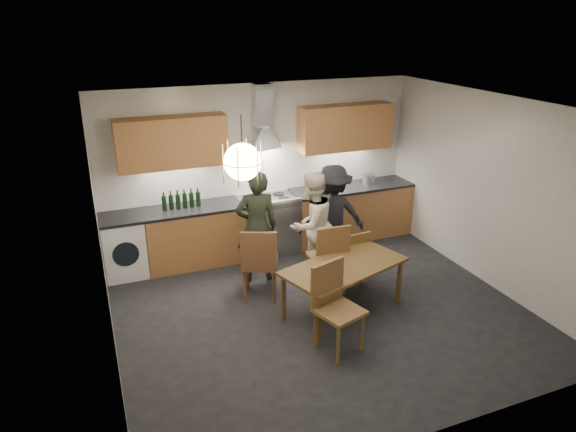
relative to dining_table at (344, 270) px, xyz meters
name	(u,v)px	position (x,y,z in m)	size (l,w,h in m)	color
ground	(320,310)	(-0.26, 0.11, -0.58)	(5.00, 5.00, 0.00)	black
room_shell	(323,184)	(-0.26, 0.11, 1.12)	(5.02, 4.52, 2.61)	white
counter_run	(270,224)	(-0.24, 2.06, -0.13)	(5.00, 0.62, 0.90)	#C2824A
range_stove	(268,225)	(-0.26, 2.06, -0.14)	(0.90, 0.60, 0.92)	silver
wall_fixtures	(264,134)	(-0.26, 2.18, 1.29)	(4.30, 0.54, 1.10)	tan
pendant_lamp	(242,162)	(-1.26, 0.01, 1.52)	(0.43, 0.43, 0.70)	black
dining_table	(344,270)	(0.00, 0.00, 0.00)	(1.72, 1.22, 0.66)	brown
chair_back_left	(259,260)	(-0.89, 0.66, 0.00)	(0.60, 0.60, 1.03)	brown
chair_back_mid	(330,254)	(0.03, 0.47, 0.00)	(0.49, 0.49, 1.02)	brown
chair_back_right	(355,254)	(0.49, 0.60, -0.13)	(0.39, 0.39, 0.79)	brown
chair_front	(334,301)	(-0.45, -0.61, 0.00)	(0.58, 0.58, 1.02)	brown
person_left	(257,227)	(-0.73, 1.21, 0.23)	(0.59, 0.39, 1.62)	black
person_mid	(311,225)	(0.04, 1.08, 0.19)	(0.75, 0.58, 1.54)	#EDE3CB
person_right	(332,215)	(0.49, 1.32, 0.18)	(0.99, 0.57, 1.53)	black
mixing_bowl	(323,189)	(0.66, 2.01, 0.36)	(0.34, 0.34, 0.08)	#A7A8AB
stock_pot	(368,179)	(1.54, 2.09, 0.39)	(0.21, 0.21, 0.14)	silver
wine_bottles	(181,199)	(-1.59, 2.08, 0.46)	(0.56, 0.07, 0.28)	black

